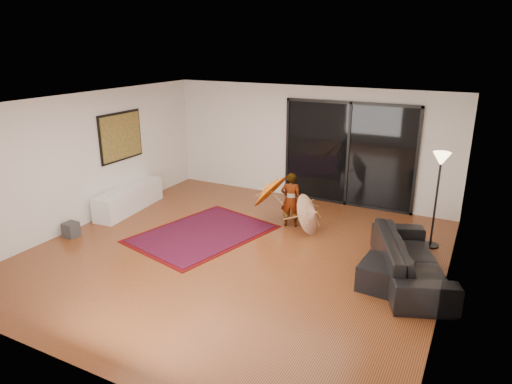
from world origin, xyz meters
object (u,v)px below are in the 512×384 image
Objects in this scene: media_console at (129,199)px; child at (291,200)px; ottoman at (385,275)px; sofa at (411,259)px.

media_console is 1.70× the size of child.
media_console is 5.97m from ottoman.
sofa is at bearing -8.85° from media_console.
ottoman is 2.84m from child.
child is (-2.29, 1.63, 0.37)m from ottoman.
sofa is at bearing 59.29° from ottoman.
ottoman is (5.91, -0.83, -0.06)m from media_console.
media_console reaches higher than ottoman.
media_console is at bearing 65.43° from sofa.
ottoman is at bearing -13.61° from media_console.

